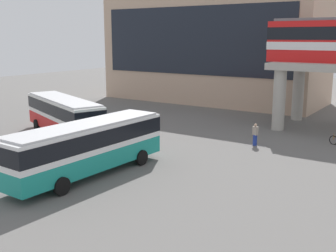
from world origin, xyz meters
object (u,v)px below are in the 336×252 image
Objects in this scene: bus_main at (87,144)px; pedestrian_by_bike_rack at (255,135)px; station_building at (214,46)px; bus_secondary at (64,113)px.

bus_main is 13.58m from pedestrian_by_bike_rack.
station_building is 2.46× the size of bus_secondary.
pedestrian_by_bike_rack is (14.56, 5.97, -1.18)m from bus_secondary.
station_building is 2.48× the size of bus_main.
station_building reaches higher than bus_secondary.
pedestrian_by_bike_rack is at bearing 22.30° from bus_secondary.
bus_secondary is at bearing 144.69° from bus_main.
bus_main is 6.47× the size of pedestrian_by_bike_rack.
pedestrian_by_bike_rack is (13.75, -19.07, -6.24)m from station_building.
bus_main is at bearing -75.44° from station_building.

